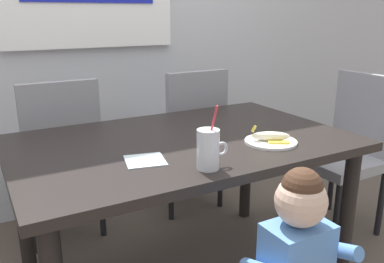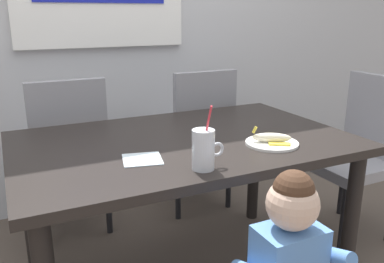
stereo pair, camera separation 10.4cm
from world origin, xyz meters
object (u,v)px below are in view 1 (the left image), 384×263
toddler_standing (297,256)px  snack_plate (271,142)px  dining_chair_right (189,132)px  peeled_banana (271,137)px  milk_cup (208,151)px  paper_napkin (145,160)px  dining_chair_far (349,144)px  dining_chair_left (60,151)px  dining_table (183,158)px

toddler_standing → snack_plate: size_ratio=3.64×
dining_chair_right → peeled_banana: size_ratio=5.71×
toddler_standing → milk_cup: bearing=113.7°
peeled_banana → paper_napkin: (-0.57, 0.07, -0.03)m
dining_chair_far → toddler_standing: dining_chair_far is taller
dining_chair_left → dining_chair_far: 1.71m
dining_table → paper_napkin: (-0.26, -0.18, 0.09)m
dining_chair_right → peeled_banana: 0.98m
dining_chair_right → milk_cup: 1.21m
toddler_standing → milk_cup: milk_cup is taller
dining_chair_far → snack_plate: size_ratio=4.17×
dining_table → snack_plate: snack_plate is taller
toddler_standing → dining_chair_left: bearing=108.3°
milk_cup → dining_table: bearing=76.3°
dining_chair_right → snack_plate: (-0.10, -0.94, 0.21)m
dining_table → milk_cup: bearing=-103.7°
dining_table → toddler_standing: toddler_standing is taller
dining_table → dining_chair_far: size_ratio=1.57×
peeled_banana → dining_chair_far: bearing=16.6°
dining_chair_right → snack_plate: bearing=83.7°
dining_table → peeled_banana: size_ratio=8.99×
dining_table → snack_plate: 0.41m
dining_chair_left → paper_napkin: 0.94m
toddler_standing → paper_napkin: size_ratio=5.59×
dining_chair_left → milk_cup: size_ratio=3.88×
dining_table → dining_chair_right: 0.82m
dining_chair_left → milk_cup: (0.33, -1.09, 0.28)m
dining_chair_right → dining_chair_far: same height
snack_plate → dining_table: bearing=141.7°
dining_table → milk_cup: size_ratio=6.11×
dining_chair_left → dining_chair_far: size_ratio=1.00×
dining_table → peeled_banana: peeled_banana is taller
dining_chair_left → paper_napkin: size_ratio=6.40×
dining_chair_right → dining_chair_far: size_ratio=1.00×
dining_table → snack_plate: size_ratio=6.57×
dining_chair_right → toddler_standing: size_ratio=1.15×
snack_plate → paper_napkin: (-0.57, 0.06, -0.00)m
dining_chair_far → dining_table: bearing=-90.2°
toddler_standing → peeled_banana: 0.58m
dining_chair_far → toddler_standing: size_ratio=1.15×
dining_table → dining_chair_left: bearing=120.0°
dining_chair_left → snack_plate: (0.73, -0.97, 0.21)m
peeled_banana → paper_napkin: 0.58m
dining_table → paper_napkin: 0.33m
snack_plate → peeled_banana: 0.03m
toddler_standing → paper_napkin: (-0.32, 0.52, 0.23)m
milk_cup → paper_napkin: milk_cup is taller
dining_table → dining_chair_left: size_ratio=1.57×
dining_chair_far → paper_napkin: 1.42m
toddler_standing → snack_plate: toddler_standing is taller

